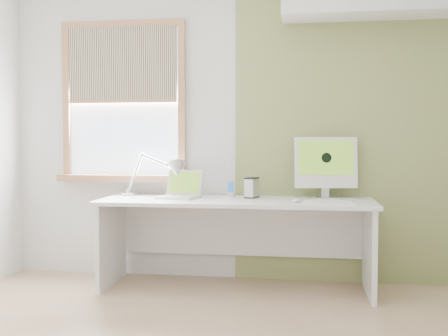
% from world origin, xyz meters
% --- Properties ---
extents(room, '(4.04, 3.54, 2.64)m').
position_xyz_m(room, '(0.00, 0.00, 1.30)').
color(room, tan).
rests_on(room, ground).
extents(accent_wall, '(2.00, 0.02, 2.60)m').
position_xyz_m(accent_wall, '(1.00, 1.74, 1.30)').
color(accent_wall, '#8A9252').
rests_on(accent_wall, room).
extents(window, '(1.20, 0.14, 1.42)m').
position_xyz_m(window, '(-1.00, 1.71, 1.54)').
color(window, '#A86E47').
rests_on(window, room).
extents(desk, '(2.20, 0.70, 0.73)m').
position_xyz_m(desk, '(0.05, 1.44, 0.53)').
color(desk, white).
rests_on(desk, room).
extents(desk_lamp, '(0.65, 0.26, 0.37)m').
position_xyz_m(desk_lamp, '(-0.56, 1.57, 0.92)').
color(desk_lamp, silver).
rests_on(desk_lamp, desk).
extents(laptop, '(0.38, 0.34, 0.23)m').
position_xyz_m(laptop, '(-0.42, 1.44, 0.79)').
color(laptop, silver).
rests_on(laptop, desk).
extents(phone_dock, '(0.08, 0.08, 0.14)m').
position_xyz_m(phone_dock, '(-0.02, 1.59, 0.77)').
color(phone_dock, silver).
rests_on(phone_dock, desk).
extents(external_drive, '(0.12, 0.15, 0.17)m').
position_xyz_m(external_drive, '(0.16, 1.52, 0.81)').
color(external_drive, silver).
rests_on(external_drive, desk).
extents(imac, '(0.52, 0.20, 0.50)m').
position_xyz_m(imac, '(0.76, 1.59, 1.01)').
color(imac, silver).
rests_on(imac, desk).
extents(keyboard, '(0.39, 0.12, 0.02)m').
position_xyz_m(keyboard, '(0.77, 1.25, 0.74)').
color(keyboard, white).
rests_on(keyboard, desk).
extents(mouse, '(0.08, 0.11, 0.03)m').
position_xyz_m(mouse, '(0.53, 1.27, 0.75)').
color(mouse, white).
rests_on(mouse, desk).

